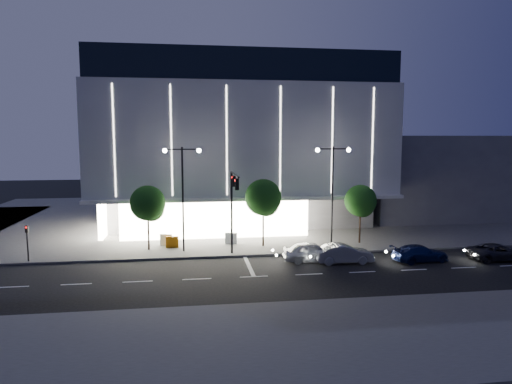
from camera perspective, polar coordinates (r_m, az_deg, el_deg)
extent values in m
plane|color=black|center=(33.94, -4.01, -9.91)|extent=(160.00, 160.00, 0.00)
cube|color=#474747|center=(57.72, -0.75, -2.89)|extent=(70.00, 40.00, 0.15)
cube|color=#474747|center=(23.73, 10.93, -17.34)|extent=(70.00, 10.00, 0.15)
cube|color=#4C4C51|center=(57.21, -2.74, -1.03)|extent=(28.00, 21.00, 4.00)
cube|color=#95959A|center=(54.70, -2.59, 6.49)|extent=(30.00, 25.00, 11.00)
cube|color=black|center=(55.12, -2.63, 13.79)|extent=(29.40, 24.50, 3.00)
cube|color=white|center=(43.89, -5.03, -3.42)|extent=(18.00, 0.40, 3.60)
cube|color=white|center=(49.80, -17.88, -2.51)|extent=(0.40, 10.00, 3.60)
cube|color=#95959A|center=(42.84, -0.98, -0.80)|extent=(30.00, 2.00, 0.30)
cube|color=white|center=(42.25, -0.95, 6.44)|extent=(24.00, 0.06, 10.00)
cube|color=#4C4C51|center=(63.29, 18.47, 2.10)|extent=(16.00, 20.00, 10.00)
cylinder|color=black|center=(37.90, -3.06, -2.71)|extent=(0.18, 0.18, 7.00)
cylinder|color=black|center=(34.61, -2.68, 2.23)|extent=(0.14, 5.80, 0.14)
cube|color=black|center=(35.35, -2.78, 1.35)|extent=(0.28, 0.18, 0.85)
cube|color=black|center=(32.97, -2.39, 0.96)|extent=(0.28, 0.18, 0.85)
sphere|color=#FF0C0C|center=(35.31, -2.98, 1.83)|extent=(0.14, 0.14, 0.14)
cylinder|color=black|center=(38.80, -9.12, -1.07)|extent=(0.16, 0.16, 9.00)
cylinder|color=black|center=(38.49, -10.29, 5.27)|extent=(1.40, 0.10, 0.10)
cylinder|color=black|center=(38.46, -8.19, 5.30)|extent=(1.40, 0.10, 0.10)
sphere|color=white|center=(38.52, -11.33, 5.09)|extent=(0.36, 0.36, 0.36)
sphere|color=white|center=(38.47, -7.14, 5.17)|extent=(0.36, 0.36, 0.36)
cylinder|color=black|center=(40.68, 9.51, -0.72)|extent=(0.16, 0.16, 9.00)
cylinder|color=black|center=(40.15, 8.67, 5.35)|extent=(1.40, 0.10, 0.10)
cylinder|color=black|center=(40.58, 10.57, 5.33)|extent=(1.40, 0.10, 0.10)
sphere|color=white|center=(39.96, 7.70, 5.22)|extent=(0.36, 0.36, 0.36)
sphere|color=white|center=(40.81, 11.51, 5.17)|extent=(0.36, 0.36, 0.36)
cylinder|color=black|center=(39.94, -26.65, -5.86)|extent=(0.12, 0.12, 3.00)
cube|color=black|center=(39.71, -26.74, -4.17)|extent=(0.22, 0.16, 0.55)
sphere|color=#FF0C0C|center=(39.58, -26.80, -3.98)|extent=(0.10, 0.10, 0.10)
cylinder|color=black|center=(40.39, -13.30, -4.62)|extent=(0.16, 0.16, 3.78)
sphere|color=black|center=(40.00, -13.39, -1.36)|extent=(3.02, 3.02, 3.02)
sphere|color=black|center=(40.25, -12.92, -2.07)|extent=(2.16, 2.16, 2.16)
sphere|color=black|center=(39.93, -13.75, -1.85)|extent=(1.94, 1.94, 1.94)
cylinder|color=black|center=(40.67, 0.90, -4.16)|extent=(0.16, 0.16, 4.06)
sphere|color=black|center=(40.27, 0.91, -0.67)|extent=(3.25, 3.25, 3.25)
sphere|color=black|center=(40.59, 1.28, -1.44)|extent=(2.32, 2.32, 2.32)
sphere|color=black|center=(40.13, 0.59, -1.20)|extent=(2.09, 2.09, 2.09)
cylinder|color=black|center=(43.02, 12.86, -4.01)|extent=(0.16, 0.16, 3.64)
sphere|color=black|center=(42.66, 12.94, -1.06)|extent=(2.91, 2.91, 2.91)
sphere|color=black|center=(43.03, 13.20, -1.70)|extent=(2.08, 2.08, 2.08)
sphere|color=black|center=(42.48, 12.68, -1.51)|extent=(1.87, 1.87, 1.87)
imported|color=#AAADB2|center=(36.51, 7.03, -7.47)|extent=(4.72, 2.12, 1.57)
imported|color=#AEB1B6|center=(36.58, 10.90, -7.58)|extent=(4.57, 1.68, 1.49)
imported|color=#141E4E|center=(38.64, 19.81, -7.22)|extent=(4.73, 2.31, 1.32)
imported|color=#28282C|center=(41.60, 28.04, -6.64)|extent=(4.81, 2.35, 1.32)
cube|color=#BCBCBC|center=(41.99, -11.17, -5.86)|extent=(1.12, 0.61, 1.00)
cube|color=#C46D0A|center=(40.94, -10.43, -6.17)|extent=(1.11, 0.29, 1.00)
cube|color=silver|center=(41.85, -3.13, -5.79)|extent=(1.12, 0.58, 1.00)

